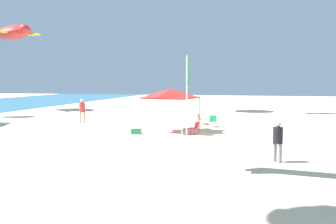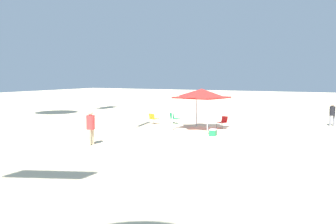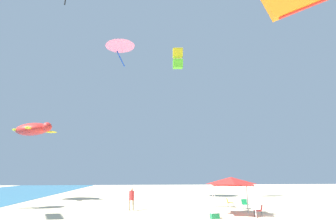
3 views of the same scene
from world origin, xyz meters
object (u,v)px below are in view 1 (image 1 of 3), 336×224
object	(u,v)px
person_watching_sky	(278,138)
folding_chair_left_of_tent	(213,120)
person_kite_handler	(82,109)
kite_turtle_red	(14,32)
banner_flag	(187,104)
folding_chair_facing_ocean	(194,127)
cooler_box	(136,131)
folding_chair_near_cooler	(201,118)
canopy_tent	(171,94)

from	to	relation	value
person_watching_sky	folding_chair_left_of_tent	bearing A→B (deg)	-19.51
folding_chair_left_of_tent	person_kite_handler	bearing A→B (deg)	-173.84
person_watching_sky	person_kite_handler	bearing A→B (deg)	12.79
kite_turtle_red	banner_flag	bearing A→B (deg)	-15.60
kite_turtle_red	folding_chair_facing_ocean	bearing A→B (deg)	-2.83
cooler_box	person_watching_sky	xyz separation A→B (m)	(-6.21, -8.17, 0.79)
folding_chair_left_of_tent	folding_chair_near_cooler	size ratio (longest dim) A/B	1.00
canopy_tent	folding_chair_left_of_tent	distance (m)	4.43
folding_chair_left_of_tent	person_kite_handler	size ratio (longest dim) A/B	0.44
person_watching_sky	cooler_box	bearing A→B (deg)	13.20
person_kite_handler	canopy_tent	bearing A→B (deg)	-27.67
folding_chair_near_cooler	person_watching_sky	world-z (taller)	person_watching_sky
folding_chair_left_of_tent	cooler_box	distance (m)	6.31
person_watching_sky	kite_turtle_red	world-z (taller)	kite_turtle_red
kite_turtle_red	person_kite_handler	bearing A→B (deg)	-8.34
cooler_box	person_kite_handler	size ratio (longest dim) A/B	0.36
folding_chair_near_cooler	banner_flag	xyz separation A→B (m)	(-14.99, -1.76, 2.06)
folding_chair_near_cooler	kite_turtle_red	size ratio (longest dim) A/B	0.14
cooler_box	kite_turtle_red	size ratio (longest dim) A/B	0.12
banner_flag	cooler_box	bearing A→B (deg)	28.62
folding_chair_left_of_tent	banner_flag	distance (m)	13.92
banner_flag	person_watching_sky	size ratio (longest dim) A/B	2.50
folding_chair_near_cooler	banner_flag	bearing A→B (deg)	-164.07
folding_chair_near_cooler	person_watching_sky	distance (m)	13.18
person_watching_sky	kite_turtle_red	xyz separation A→B (m)	(20.79, 26.99, 7.54)
canopy_tent	person_kite_handler	size ratio (longest dim) A/B	1.84
person_kite_handler	kite_turtle_red	bearing A→B (deg)	136.84
folding_chair_facing_ocean	person_kite_handler	world-z (taller)	person_kite_handler
folding_chair_facing_ocean	person_kite_handler	distance (m)	10.40
cooler_box	person_kite_handler	bearing A→B (deg)	51.80
folding_chair_facing_ocean	folding_chair_near_cooler	bearing A→B (deg)	-156.52
cooler_box	person_kite_handler	xyz separation A→B (m)	(4.69, 5.96, 0.90)
canopy_tent	folding_chair_near_cooler	distance (m)	5.06
person_watching_sky	canopy_tent	bearing A→B (deg)	-0.36
folding_chair_near_cooler	kite_turtle_red	xyz separation A→B (m)	(8.62, 21.98, 8.06)
person_kite_handler	kite_turtle_red	xyz separation A→B (m)	(9.90, 12.86, 7.43)
folding_chair_facing_ocean	person_watching_sky	distance (m)	8.21
banner_flag	kite_turtle_red	distance (m)	34.01
banner_flag	person_kite_handler	distance (m)	17.56
folding_chair_facing_ocean	folding_chair_left_of_tent	size ratio (longest dim) A/B	1.00
folding_chair_facing_ocean	cooler_box	size ratio (longest dim) A/B	1.21
cooler_box	person_kite_handler	distance (m)	7.64
folding_chair_facing_ocean	banner_flag	size ratio (longest dim) A/B	0.19
folding_chair_facing_ocean	cooler_box	distance (m)	3.62
folding_chair_near_cooler	banner_flag	distance (m)	15.23
folding_chair_left_of_tent	kite_turtle_red	xyz separation A→B (m)	(9.86, 23.00, 8.06)
folding_chair_near_cooler	person_kite_handler	bearing A→B (deg)	107.22
folding_chair_facing_ocean	folding_chair_left_of_tent	world-z (taller)	same
canopy_tent	banner_flag	distance (m)	10.96
folding_chair_facing_ocean	person_kite_handler	xyz separation A→B (m)	(4.13, 9.52, 0.63)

